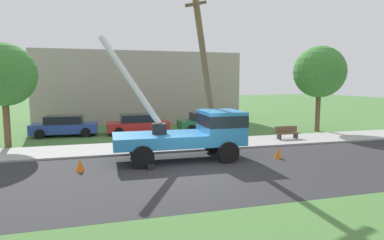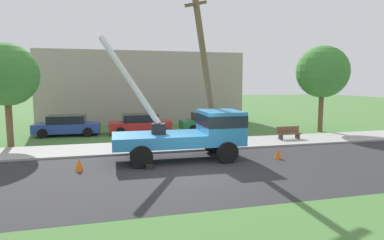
{
  "view_description": "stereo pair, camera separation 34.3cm",
  "coord_description": "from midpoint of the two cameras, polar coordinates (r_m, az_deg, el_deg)",
  "views": [
    {
      "loc": [
        -3.9,
        -12.82,
        3.78
      ],
      "look_at": [
        0.8,
        3.77,
        1.76
      ],
      "focal_mm": 30.86,
      "sensor_mm": 36.0,
      "label": 1
    },
    {
      "loc": [
        -3.57,
        -12.91,
        3.78
      ],
      "look_at": [
        0.8,
        3.77,
        1.76
      ],
      "focal_mm": 30.86,
      "sensor_mm": 36.0,
      "label": 2
    }
  ],
  "objects": [
    {
      "name": "ground_plane",
      "position": [
        25.43,
        -6.05,
        -1.9
      ],
      "size": [
        120.0,
        120.0,
        0.0
      ],
      "primitive_type": "plane",
      "color": "#477538"
    },
    {
      "name": "road_asphalt",
      "position": [
        13.92,
        1.49,
        -9.07
      ],
      "size": [
        80.0,
        8.11,
        0.01
      ],
      "primitive_type": "cube",
      "color": "#2B2B2D",
      "rests_on": "ground"
    },
    {
      "name": "sidewalk_strip",
      "position": [
        19.3,
        -3.23,
        -4.47
      ],
      "size": [
        80.0,
        3.29,
        0.1
      ],
      "primitive_type": "cube",
      "color": "#9E9E99",
      "rests_on": "ground"
    },
    {
      "name": "utility_truck",
      "position": [
        16.09,
        1.14,
        -1.8
      ],
      "size": [
        6.76,
        3.21,
        5.98
      ],
      "color": "#2D84C6",
      "rests_on": "ground"
    },
    {
      "name": "leaning_utility_pole",
      "position": [
        17.69,
        2.88,
        8.95
      ],
      "size": [
        2.58,
        2.29,
        8.74
      ],
      "color": "brown",
      "rests_on": "ground"
    },
    {
      "name": "traffic_cone_ahead",
      "position": [
        16.85,
        15.22,
        -5.55
      ],
      "size": [
        0.36,
        0.36,
        0.56
      ],
      "primitive_type": "cone",
      "color": "orange",
      "rests_on": "ground"
    },
    {
      "name": "traffic_cone_behind",
      "position": [
        14.84,
        -18.31,
        -7.31
      ],
      "size": [
        0.36,
        0.36,
        0.56
      ],
      "primitive_type": "cone",
      "color": "orange",
      "rests_on": "ground"
    },
    {
      "name": "traffic_cone_curbside",
      "position": [
        17.79,
        4.13,
        -4.68
      ],
      "size": [
        0.36,
        0.36,
        0.56
      ],
      "primitive_type": "cone",
      "color": "orange",
      "rests_on": "ground"
    },
    {
      "name": "parked_sedan_blue",
      "position": [
        24.67,
        -20.39,
        -0.88
      ],
      "size": [
        4.48,
        2.15,
        1.42
      ],
      "color": "#263F99",
      "rests_on": "ground"
    },
    {
      "name": "parked_sedan_red",
      "position": [
        24.25,
        -8.56,
        -0.66
      ],
      "size": [
        4.44,
        2.08,
        1.42
      ],
      "color": "#B21E1E",
      "rests_on": "ground"
    },
    {
      "name": "parked_sedan_green",
      "position": [
        25.23,
        3.38,
        -0.31
      ],
      "size": [
        4.42,
        2.05,
        1.42
      ],
      "color": "#1E6638",
      "rests_on": "ground"
    },
    {
      "name": "park_bench",
      "position": [
        22.13,
        16.79,
        -2.23
      ],
      "size": [
        1.6,
        0.45,
        0.9
      ],
      "color": "brown",
      "rests_on": "ground"
    },
    {
      "name": "roadside_tree_near",
      "position": [
        21.5,
        -29.04,
        6.83
      ],
      "size": [
        3.56,
        3.56,
        5.95
      ],
      "color": "brown",
      "rests_on": "ground"
    },
    {
      "name": "roadside_tree_far",
      "position": [
        26.62,
        21.97,
        7.7
      ],
      "size": [
        3.84,
        3.84,
        6.42
      ],
      "color": "brown",
      "rests_on": "ground"
    },
    {
      "name": "lowrise_building_backdrop",
      "position": [
        31.83,
        -8.35,
        5.57
      ],
      "size": [
        18.0,
        6.0,
        6.4
      ],
      "primitive_type": "cube",
      "color": "#A5998C",
      "rests_on": "ground"
    }
  ]
}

